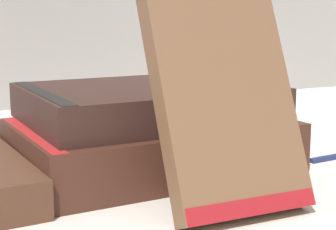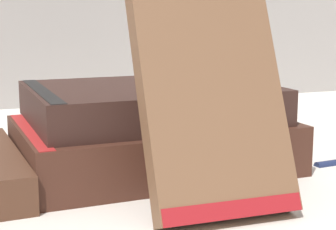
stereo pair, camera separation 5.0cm
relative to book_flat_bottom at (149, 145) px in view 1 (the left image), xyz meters
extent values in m
plane|color=silver|center=(0.00, -0.02, -0.02)|extent=(3.00, 3.00, 0.00)
cube|color=#422319|center=(0.01, 0.00, 0.00)|extent=(0.24, 0.17, 0.04)
cube|color=#B22323|center=(-0.11, -0.01, 0.00)|extent=(0.02, 0.15, 0.05)
cube|color=#331E19|center=(0.01, 0.01, 0.04)|extent=(0.22, 0.17, 0.03)
cube|color=black|center=(-0.09, 0.01, 0.04)|extent=(0.02, 0.15, 0.03)
cube|color=brown|center=(0.01, -0.11, 0.06)|extent=(0.10, 0.08, 0.16)
cube|color=maroon|center=(0.01, -0.15, -0.01)|extent=(0.10, 0.02, 0.02)
cylinder|color=silver|center=(0.06, 0.00, 0.06)|extent=(0.05, 0.05, 0.01)
torus|color=tan|center=(0.06, 0.00, 0.06)|extent=(0.05, 0.05, 0.01)
sphere|color=tan|center=(0.06, 0.02, 0.06)|extent=(0.01, 0.01, 0.01)
torus|color=#4C3828|center=(-0.08, 0.15, -0.02)|extent=(0.06, 0.06, 0.00)
torus|color=#4C3828|center=(-0.02, 0.17, -0.02)|extent=(0.06, 0.06, 0.00)
cylinder|color=#4C3828|center=(-0.05, 0.16, -0.02)|extent=(0.02, 0.01, 0.00)
camera|label=1|loc=(-0.20, -0.45, 0.12)|focal=60.00mm
camera|label=2|loc=(-0.15, -0.47, 0.12)|focal=60.00mm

